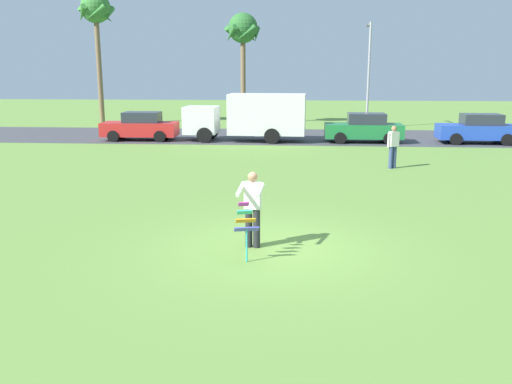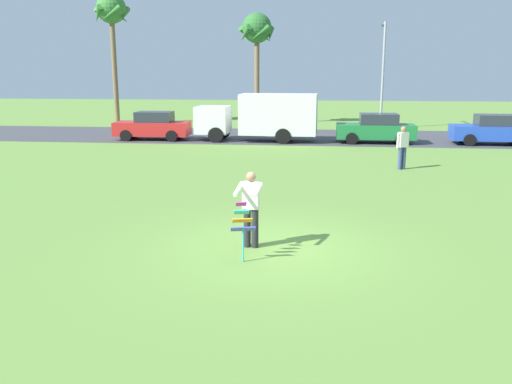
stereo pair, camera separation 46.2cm
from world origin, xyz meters
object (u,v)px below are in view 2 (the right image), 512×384
object	(u,v)px
parked_car_blue	(493,130)
palm_tree_right_near	(257,33)
person_kite_flyer	(251,206)
palm_tree_left_near	(112,15)
parked_car_green	(376,129)
parked_car_red	(153,126)
kite_held	(242,223)
parked_truck_white_box	(264,116)
streetlight_pole	(383,68)
person_walker_near	(403,146)

from	to	relation	value
parked_car_blue	palm_tree_right_near	distance (m)	17.71
person_kite_flyer	palm_tree_left_near	xyz separation A→B (m)	(-13.30, 27.28, 6.80)
parked_car_green	palm_tree_left_near	size ratio (longest dim) A/B	0.46
parked_car_red	kite_held	bearing A→B (deg)	-67.92
person_kite_flyer	parked_car_blue	world-z (taller)	person_kite_flyer
kite_held	parked_car_red	world-z (taller)	parked_car_red
kite_held	palm_tree_right_near	size ratio (longest dim) A/B	0.15
kite_held	parked_truck_white_box	bearing A→B (deg)	94.26
parked_car_blue	palm_tree_left_near	world-z (taller)	palm_tree_left_near
palm_tree_left_near	streetlight_pole	world-z (taller)	palm_tree_left_near
parked_car_green	palm_tree_right_near	distance (m)	13.54
parked_car_red	streetlight_pole	size ratio (longest dim) A/B	0.61
streetlight_pole	kite_held	bearing A→B (deg)	-102.23
person_kite_flyer	parked_car_blue	bearing A→B (deg)	59.63
parked_truck_white_box	parked_car_blue	xyz separation A→B (m)	(12.27, -0.00, -0.64)
kite_held	parked_car_green	world-z (taller)	parked_car_green
parked_car_blue	palm_tree_left_near	distance (m)	26.59
palm_tree_left_near	streetlight_pole	distance (m)	19.44
person_walker_near	person_kite_flyer	bearing A→B (deg)	-115.08
kite_held	parked_car_green	bearing A→B (deg)	76.13
kite_held	palm_tree_left_near	distance (m)	31.80
person_kite_flyer	kite_held	distance (m)	0.81
parked_truck_white_box	person_walker_near	world-z (taller)	parked_truck_white_box
kite_held	parked_car_red	xyz separation A→B (m)	(-7.78, 19.17, -0.03)
palm_tree_right_near	streetlight_pole	distance (m)	9.25
parked_truck_white_box	palm_tree_left_near	xyz separation A→B (m)	(-11.79, 8.91, 6.34)
person_kite_flyer	parked_car_red	xyz separation A→B (m)	(-7.86, 18.38, -0.18)
person_kite_flyer	person_walker_near	xyz separation A→B (m)	(4.86, 10.37, -0.02)
person_kite_flyer	streetlight_pole	distance (m)	26.83
person_kite_flyer	palm_tree_right_near	bearing A→B (deg)	96.01
person_kite_flyer	parked_car_red	world-z (taller)	person_kite_flyer
parked_car_red	parked_car_blue	size ratio (longest dim) A/B	1.00
parked_truck_white_box	palm_tree_right_near	xyz separation A→B (m)	(-1.44, 9.63, 5.08)
parked_truck_white_box	streetlight_pole	distance (m)	10.85
parked_car_blue	streetlight_pole	world-z (taller)	streetlight_pole
person_kite_flyer	person_walker_near	size ratio (longest dim) A/B	1.00
palm_tree_left_near	person_walker_near	distance (m)	25.73
parked_car_green	palm_tree_left_near	distance (m)	21.22
parked_truck_white_box	palm_tree_left_near	world-z (taller)	palm_tree_left_near
kite_held	person_walker_near	xyz separation A→B (m)	(4.94, 11.17, 0.13)
parked_car_green	person_walker_near	size ratio (longest dim) A/B	2.44
parked_car_green	parked_car_blue	world-z (taller)	same
parked_car_blue	person_walker_near	distance (m)	9.95
palm_tree_left_near	person_walker_near	size ratio (longest dim) A/B	5.33
parked_car_red	parked_truck_white_box	size ratio (longest dim) A/B	0.63
person_kite_flyer	kite_held	bearing A→B (deg)	-95.75
palm_tree_left_near	parked_truck_white_box	bearing A→B (deg)	-37.06
person_kite_flyer	palm_tree_left_near	bearing A→B (deg)	115.99
kite_held	palm_tree_left_near	bearing A→B (deg)	115.21
palm_tree_left_near	streetlight_pole	xyz separation A→B (m)	(19.04, -1.26, -3.75)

